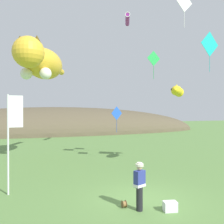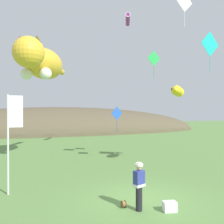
{
  "view_description": "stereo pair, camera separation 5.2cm",
  "coord_description": "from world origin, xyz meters",
  "px_view_note": "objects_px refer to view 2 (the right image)",
  "views": [
    {
      "loc": [
        -4.44,
        -9.23,
        3.71
      ],
      "look_at": [
        0.0,
        4.0,
        3.58
      ],
      "focal_mm": 40.0,
      "sensor_mm": 36.0,
      "label": 1
    },
    {
      "loc": [
        -4.39,
        -9.24,
        3.71
      ],
      "look_at": [
        0.0,
        4.0,
        3.58
      ],
      "focal_mm": 40.0,
      "sensor_mm": 36.0,
      "label": 2
    }
  ],
  "objects_px": {
    "kite_spool": "(124,204)",
    "kite_giant_cat": "(41,63)",
    "festival_attendant": "(139,185)",
    "festival_banner_pole": "(12,129)",
    "kite_diamond_teal": "(210,44)",
    "kite_diamond_white": "(185,2)",
    "kite_tube_streamer": "(128,19)",
    "kite_fish_windsock": "(177,91)",
    "kite_diamond_blue": "(117,114)",
    "kite_diamond_green": "(154,59)",
    "picnic_cooler": "(170,206)"
  },
  "relations": [
    {
      "from": "kite_spool",
      "to": "kite_giant_cat",
      "type": "bearing_deg",
      "value": 105.84
    },
    {
      "from": "festival_attendant",
      "to": "kite_giant_cat",
      "type": "height_order",
      "value": "kite_giant_cat"
    },
    {
      "from": "kite_spool",
      "to": "festival_banner_pole",
      "type": "xyz_separation_m",
      "value": [
        -4.12,
        2.94,
        2.74
      ]
    },
    {
      "from": "kite_diamond_teal",
      "to": "kite_diamond_white",
      "type": "distance_m",
      "value": 2.87
    },
    {
      "from": "kite_diamond_teal",
      "to": "kite_diamond_white",
      "type": "height_order",
      "value": "kite_diamond_white"
    },
    {
      "from": "kite_tube_streamer",
      "to": "kite_diamond_white",
      "type": "height_order",
      "value": "kite_tube_streamer"
    },
    {
      "from": "festival_attendant",
      "to": "kite_spool",
      "type": "bearing_deg",
      "value": 134.08
    },
    {
      "from": "kite_fish_windsock",
      "to": "kite_tube_streamer",
      "type": "height_order",
      "value": "kite_tube_streamer"
    },
    {
      "from": "kite_tube_streamer",
      "to": "festival_banner_pole",
      "type": "bearing_deg",
      "value": -136.19
    },
    {
      "from": "kite_tube_streamer",
      "to": "kite_diamond_teal",
      "type": "bearing_deg",
      "value": -75.44
    },
    {
      "from": "kite_tube_streamer",
      "to": "kite_diamond_white",
      "type": "bearing_deg",
      "value": -87.09
    },
    {
      "from": "kite_giant_cat",
      "to": "kite_diamond_blue",
      "type": "bearing_deg",
      "value": -6.16
    },
    {
      "from": "kite_tube_streamer",
      "to": "kite_diamond_white",
      "type": "relative_size",
      "value": 1.15
    },
    {
      "from": "festival_attendant",
      "to": "kite_tube_streamer",
      "type": "bearing_deg",
      "value": 69.91
    },
    {
      "from": "festival_attendant",
      "to": "kite_diamond_teal",
      "type": "height_order",
      "value": "kite_diamond_teal"
    },
    {
      "from": "kite_spool",
      "to": "kite_tube_streamer",
      "type": "relative_size",
      "value": 0.12
    },
    {
      "from": "kite_spool",
      "to": "festival_attendant",
      "type": "bearing_deg",
      "value": -45.92
    },
    {
      "from": "festival_attendant",
      "to": "kite_diamond_green",
      "type": "relative_size",
      "value": 0.9
    },
    {
      "from": "kite_diamond_blue",
      "to": "kite_diamond_green",
      "type": "xyz_separation_m",
      "value": [
        2.17,
        -1.64,
        3.86
      ]
    },
    {
      "from": "festival_banner_pole",
      "to": "kite_diamond_green",
      "type": "xyz_separation_m",
      "value": [
        9.03,
        3.95,
        4.41
      ]
    },
    {
      "from": "festival_banner_pole",
      "to": "festival_attendant",
      "type": "bearing_deg",
      "value": -36.65
    },
    {
      "from": "kite_tube_streamer",
      "to": "kite_diamond_green",
      "type": "relative_size",
      "value": 1.2
    },
    {
      "from": "festival_attendant",
      "to": "kite_diamond_blue",
      "type": "bearing_deg",
      "value": 75.54
    },
    {
      "from": "picnic_cooler",
      "to": "kite_diamond_teal",
      "type": "xyz_separation_m",
      "value": [
        5.4,
        4.39,
        7.44
      ]
    },
    {
      "from": "festival_banner_pole",
      "to": "kite_diamond_blue",
      "type": "xyz_separation_m",
      "value": [
        6.86,
        5.59,
        0.55
      ]
    },
    {
      "from": "kite_diamond_green",
      "to": "kite_tube_streamer",
      "type": "bearing_deg",
      "value": 91.39
    },
    {
      "from": "picnic_cooler",
      "to": "kite_tube_streamer",
      "type": "xyz_separation_m",
      "value": [
        3.33,
        12.35,
        11.42
      ]
    },
    {
      "from": "kite_diamond_teal",
      "to": "festival_banner_pole",
      "type": "bearing_deg",
      "value": -176.93
    },
    {
      "from": "kite_diamond_green",
      "to": "picnic_cooler",
      "type": "bearing_deg",
      "value": -113.96
    },
    {
      "from": "kite_diamond_teal",
      "to": "kite_diamond_blue",
      "type": "height_order",
      "value": "kite_diamond_teal"
    },
    {
      "from": "kite_tube_streamer",
      "to": "kite_diamond_green",
      "type": "bearing_deg",
      "value": -88.61
    },
    {
      "from": "kite_spool",
      "to": "kite_diamond_teal",
      "type": "bearing_deg",
      "value": 27.18
    },
    {
      "from": "kite_spool",
      "to": "kite_diamond_white",
      "type": "distance_m",
      "value": 11.7
    },
    {
      "from": "festival_attendant",
      "to": "kite_fish_windsock",
      "type": "distance_m",
      "value": 8.7
    },
    {
      "from": "kite_giant_cat",
      "to": "festival_attendant",
      "type": "bearing_deg",
      "value": -72.47
    },
    {
      "from": "kite_diamond_blue",
      "to": "kite_diamond_white",
      "type": "bearing_deg",
      "value": -63.19
    },
    {
      "from": "picnic_cooler",
      "to": "kite_diamond_blue",
      "type": "relative_size",
      "value": 0.28
    },
    {
      "from": "festival_attendant",
      "to": "kite_diamond_green",
      "type": "xyz_separation_m",
      "value": [
        4.48,
        7.34,
        6.33
      ]
    },
    {
      "from": "kite_diamond_teal",
      "to": "festival_attendant",
      "type": "bearing_deg",
      "value": -148.31
    },
    {
      "from": "kite_giant_cat",
      "to": "kite_diamond_green",
      "type": "height_order",
      "value": "kite_giant_cat"
    },
    {
      "from": "kite_spool",
      "to": "kite_diamond_blue",
      "type": "relative_size",
      "value": 0.14
    },
    {
      "from": "kite_giant_cat",
      "to": "festival_banner_pole",
      "type": "bearing_deg",
      "value": -103.97
    },
    {
      "from": "kite_spool",
      "to": "kite_fish_windsock",
      "type": "height_order",
      "value": "kite_fish_windsock"
    },
    {
      "from": "kite_tube_streamer",
      "to": "kite_diamond_green",
      "type": "distance_m",
      "value": 6.31
    },
    {
      "from": "kite_diamond_teal",
      "to": "kite_diamond_white",
      "type": "relative_size",
      "value": 1.17
    },
    {
      "from": "festival_banner_pole",
      "to": "kite_diamond_blue",
      "type": "distance_m",
      "value": 8.87
    },
    {
      "from": "kite_spool",
      "to": "kite_diamond_blue",
      "type": "xyz_separation_m",
      "value": [
        2.75,
        8.53,
        3.29
      ]
    },
    {
      "from": "festival_attendant",
      "to": "festival_banner_pole",
      "type": "xyz_separation_m",
      "value": [
        -4.55,
        3.39,
        1.92
      ]
    },
    {
      "from": "festival_attendant",
      "to": "kite_tube_streamer",
      "type": "height_order",
      "value": "kite_tube_streamer"
    },
    {
      "from": "kite_diamond_white",
      "to": "kite_diamond_blue",
      "type": "xyz_separation_m",
      "value": [
        -2.45,
        4.85,
        -6.53
      ]
    }
  ]
}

